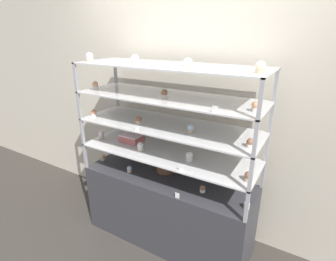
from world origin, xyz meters
The scene contains 33 objects.
ground_plane centered at (0.00, 0.00, 0.00)m, with size 20.00×20.00×0.00m, color #38332D.
back_wall centered at (0.00, 0.41, 1.30)m, with size 8.00×0.05×2.60m.
display_base centered at (0.00, 0.00, 0.34)m, with size 1.57×0.53×0.69m.
display_riser_lower centered at (0.00, 0.00, 0.92)m, with size 1.57×0.53×0.25m.
display_riser_middle centered at (0.00, 0.00, 1.17)m, with size 1.57×0.53×0.25m.
display_riser_upper centered at (0.00, 0.00, 1.42)m, with size 1.57×0.53×0.25m.
display_riser_top centered at (0.00, 0.00, 1.67)m, with size 1.57×0.53×0.25m.
layer_cake_centerpiece centered at (-0.07, 0.07, 0.74)m, with size 0.16×0.16×0.10m.
sheet_cake_frosted centered at (-0.42, 0.03, 0.97)m, with size 0.20×0.16×0.07m.
cupcake_0 centered at (-0.74, -0.06, 0.72)m, with size 0.05×0.05×0.06m.
cupcake_1 centered at (-0.35, -0.11, 0.72)m, with size 0.05×0.05×0.06m.
cupcake_2 centered at (0.37, -0.07, 0.72)m, with size 0.05×0.05×0.06m.
cupcake_3 centered at (0.74, -0.10, 0.72)m, with size 0.05×0.05×0.06m.
price_tag_0 centered at (0.23, -0.25, 0.71)m, with size 0.04×0.00×0.04m.
cupcake_4 centered at (-0.73, -0.06, 0.97)m, with size 0.06×0.06×0.07m.
cupcake_5 centered at (-0.23, -0.09, 0.97)m, with size 0.06×0.06×0.07m.
cupcake_6 centered at (0.23, -0.05, 0.97)m, with size 0.06×0.06×0.07m.
cupcake_7 centered at (0.73, -0.13, 0.97)m, with size 0.06×0.06×0.07m.
price_tag_1 centered at (0.26, -0.25, 0.96)m, with size 0.04×0.00×0.04m.
cupcake_8 centered at (-0.72, -0.14, 1.22)m, with size 0.05×0.05×0.07m.
cupcake_9 centered at (-0.24, -0.09, 1.22)m, with size 0.05×0.05×0.07m.
cupcake_10 centered at (0.24, -0.06, 1.22)m, with size 0.05×0.05×0.07m.
cupcake_11 centered at (0.71, -0.11, 1.22)m, with size 0.05×0.05×0.07m.
price_tag_2 centered at (-0.14, -0.25, 1.21)m, with size 0.04×0.00×0.04m.
cupcake_12 centered at (-0.72, -0.09, 1.47)m, with size 0.05×0.05×0.07m.
cupcake_13 centered at (0.01, -0.07, 1.47)m, with size 0.05×0.05×0.07m.
cupcake_14 centered at (0.72, -0.09, 1.47)m, with size 0.05×0.05×0.07m.
price_tag_3 centered at (0.50, -0.25, 1.46)m, with size 0.04×0.00×0.04m.
cupcake_15 centered at (-0.71, -0.13, 1.72)m, with size 0.06×0.06×0.07m.
cupcake_16 centered at (-0.25, -0.09, 1.72)m, with size 0.06×0.06×0.07m.
cupcake_17 centered at (0.24, -0.13, 1.72)m, with size 0.06×0.06×0.07m.
cupcake_18 centered at (0.72, -0.10, 1.72)m, with size 0.06×0.06×0.07m.
price_tag_4 centered at (0.26, -0.25, 1.70)m, with size 0.04×0.00×0.04m.
Camera 1 is at (1.06, -1.80, 1.92)m, focal length 28.00 mm.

